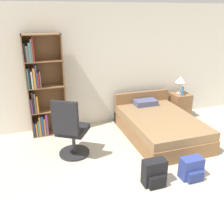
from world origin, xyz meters
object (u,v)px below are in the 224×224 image
object	(u,v)px
bookshelf	(41,90)
office_chair	(71,131)
table_lamp	(181,80)
bed	(159,125)
backpack_blue	(192,169)
backpack_black	(154,173)
water_bottle	(182,91)
nightstand	(180,105)

from	to	relation	value
bookshelf	office_chair	world-z (taller)	bookshelf
bookshelf	table_lamp	xyz separation A→B (m)	(3.17, -0.05, -0.05)
bed	office_chair	xyz separation A→B (m)	(-1.85, -0.24, 0.27)
backpack_blue	backpack_black	size ratio (longest dim) A/B	0.86
backpack_black	bed	bearing A→B (deg)	59.67
table_lamp	backpack_black	bearing A→B (deg)	-128.81
office_chair	table_lamp	world-z (taller)	office_chair
bed	office_chair	bearing A→B (deg)	-172.51
bookshelf	water_bottle	distance (m)	3.18
water_bottle	backpack_black	size ratio (longest dim) A/B	0.52
table_lamp	backpack_black	world-z (taller)	table_lamp
nightstand	bed	bearing A→B (deg)	-142.12
bed	backpack_black	xyz separation A→B (m)	(-0.82, -1.40, -0.04)
nightstand	table_lamp	world-z (taller)	table_lamp
office_chair	water_bottle	bearing A→B (deg)	17.93
table_lamp	office_chair	bearing A→B (deg)	-159.65
bed	backpack_blue	size ratio (longest dim) A/B	5.62
office_chair	nightstand	xyz separation A→B (m)	(2.83, 1.00, -0.21)
backpack_blue	backpack_black	xyz separation A→B (m)	(-0.62, 0.05, 0.03)
bed	water_bottle	world-z (taller)	water_bottle
nightstand	table_lamp	size ratio (longest dim) A/B	1.40
table_lamp	backpack_black	distance (m)	2.91
bed	backpack_black	distance (m)	1.62
bookshelf	water_bottle	world-z (taller)	bookshelf
bed	backpack_blue	world-z (taller)	bed
office_chair	backpack_black	world-z (taller)	office_chair
bed	table_lamp	xyz separation A→B (m)	(0.94, 0.79, 0.69)
water_bottle	nightstand	bearing A→B (deg)	66.75
office_chair	water_bottle	size ratio (longest dim) A/B	5.29
bed	office_chair	distance (m)	1.89
table_lamp	backpack_blue	distance (m)	2.62
table_lamp	bed	bearing A→B (deg)	-139.96
office_chair	backpack_blue	distance (m)	2.07
nightstand	water_bottle	bearing A→B (deg)	-113.25
table_lamp	water_bottle	world-z (taller)	table_lamp
bed	table_lamp	distance (m)	1.41
bookshelf	office_chair	size ratio (longest dim) A/B	1.84
office_chair	backpack_black	size ratio (longest dim) A/B	2.74
backpack_black	backpack_blue	bearing A→B (deg)	-4.22
bed	water_bottle	distance (m)	1.23
nightstand	water_bottle	size ratio (longest dim) A/B	2.81
bed	nightstand	distance (m)	1.24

